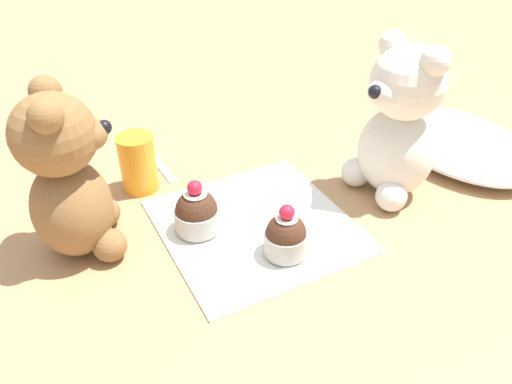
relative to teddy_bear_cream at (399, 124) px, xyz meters
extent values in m
plane|color=tan|center=(-0.01, -0.21, -0.11)|extent=(4.00, 4.00, 0.00)
cube|color=silver|center=(-0.01, -0.21, -0.10)|extent=(0.24, 0.24, 0.01)
ellipsoid|color=white|center=(-0.03, 0.17, -0.09)|extent=(0.28, 0.20, 0.04)
ellipsoid|color=silver|center=(0.00, 0.00, -0.04)|extent=(0.12, 0.11, 0.13)
sphere|color=silver|center=(0.00, 0.00, 0.06)|extent=(0.10, 0.10, 0.10)
ellipsoid|color=silver|center=(0.00, -0.04, 0.05)|extent=(0.05, 0.05, 0.04)
sphere|color=black|center=(0.00, -0.05, 0.06)|extent=(0.02, 0.02, 0.02)
sphere|color=silver|center=(-0.03, 0.00, 0.10)|extent=(0.04, 0.04, 0.04)
sphere|color=silver|center=(0.03, 0.01, 0.10)|extent=(0.04, 0.04, 0.04)
sphere|color=silver|center=(-0.03, -0.03, -0.09)|extent=(0.04, 0.04, 0.04)
sphere|color=silver|center=(0.04, -0.03, -0.09)|extent=(0.04, 0.04, 0.04)
ellipsoid|color=olive|center=(-0.08, -0.42, -0.05)|extent=(0.12, 0.11, 0.12)
sphere|color=olive|center=(-0.08, -0.42, 0.05)|extent=(0.09, 0.09, 0.09)
ellipsoid|color=olive|center=(-0.07, -0.39, 0.05)|extent=(0.05, 0.05, 0.04)
sphere|color=black|center=(-0.07, -0.37, 0.05)|extent=(0.02, 0.02, 0.02)
sphere|color=olive|center=(-0.05, -0.43, 0.09)|extent=(0.04, 0.04, 0.04)
sphere|color=olive|center=(-0.11, -0.42, 0.09)|extent=(0.04, 0.04, 0.04)
sphere|color=olive|center=(-0.04, -0.40, -0.09)|extent=(0.04, 0.04, 0.04)
sphere|color=olive|center=(-0.11, -0.39, -0.09)|extent=(0.04, 0.04, 0.04)
cylinder|color=#B2ADA3|center=(0.05, -0.21, -0.09)|extent=(0.05, 0.05, 0.03)
sphere|color=#472819|center=(0.05, -0.21, -0.07)|extent=(0.05, 0.05, 0.05)
cylinder|color=white|center=(0.05, -0.21, -0.05)|extent=(0.03, 0.03, 0.00)
sphere|color=red|center=(0.05, -0.21, -0.04)|extent=(0.02, 0.02, 0.02)
cylinder|color=#B2ADA3|center=(-0.04, -0.28, -0.09)|extent=(0.06, 0.06, 0.03)
sphere|color=#472819|center=(-0.04, -0.28, -0.07)|extent=(0.05, 0.05, 0.05)
cylinder|color=white|center=(-0.04, -0.28, -0.05)|extent=(0.03, 0.03, 0.00)
sphere|color=red|center=(-0.04, -0.28, -0.04)|extent=(0.02, 0.02, 0.02)
cylinder|color=orange|center=(-0.17, -0.32, -0.06)|extent=(0.05, 0.05, 0.08)
cube|color=silver|center=(-0.22, -0.27, -0.10)|extent=(0.11, 0.02, 0.01)
camera|label=1|loc=(0.45, -0.45, 0.31)|focal=35.00mm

